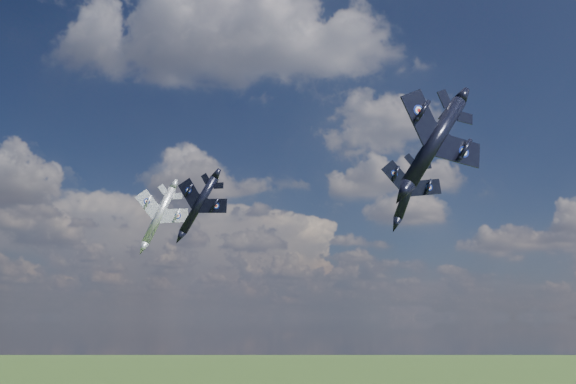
# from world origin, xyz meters

# --- Properties ---
(jet_lead_navy) EXTENTS (10.76, 13.59, 6.65)m
(jet_lead_navy) POSITION_xyz_m (-6.40, 19.39, 80.79)
(jet_lead_navy) COLOR black
(jet_right_navy) EXTENTS (15.41, 17.59, 8.58)m
(jet_right_navy) POSITION_xyz_m (21.11, -9.07, 80.74)
(jet_right_navy) COLOR black
(jet_high_navy) EXTENTS (12.34, 15.62, 6.66)m
(jet_high_navy) POSITION_xyz_m (24.86, 26.56, 84.63)
(jet_high_navy) COLOR black
(jet_left_silver) EXTENTS (13.03, 15.04, 5.89)m
(jet_left_silver) POSITION_xyz_m (-13.20, 23.41, 80.04)
(jet_left_silver) COLOR #93969D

